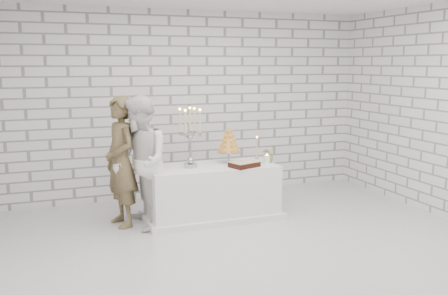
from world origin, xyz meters
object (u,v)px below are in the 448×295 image
candelabra (190,137)px  croquembouche (229,145)px  bride (140,163)px  groom (121,162)px  cake_table (212,191)px

candelabra → croquembouche: bearing=11.0°
bride → croquembouche: bearing=96.0°
groom → bride: bride is taller
groom → bride: bearing=32.8°
candelabra → croquembouche: size_ratio=1.63×
groom → bride: 0.30m
candelabra → groom: bearing=173.4°
bride → croquembouche: 1.34m
bride → candelabra: 0.77m
groom → candelabra: 0.98m
groom → candelabra: groom is taller
cake_table → groom: size_ratio=1.03×
cake_table → bride: bearing=-174.1°
cake_table → candelabra: (-0.31, -0.01, 0.79)m
groom → bride: (0.22, -0.20, 0.01)m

